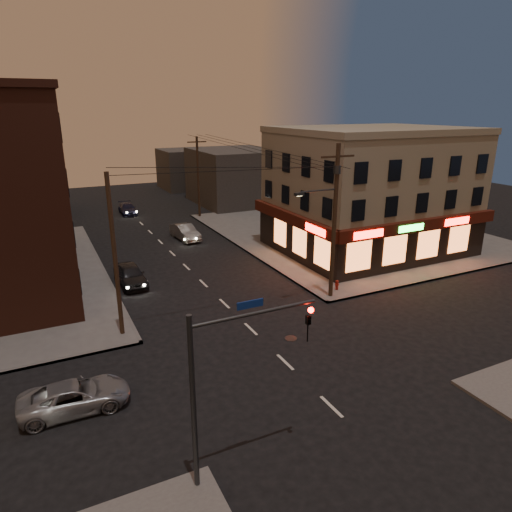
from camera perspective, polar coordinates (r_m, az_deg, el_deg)
ground at (r=23.61m, az=3.67°, el=-13.10°), size 120.00×120.00×0.00m
sidewalk_ne at (r=47.65m, az=11.19°, el=3.00°), size 24.00×28.00×0.15m
pizza_building at (r=41.02m, az=14.01°, el=7.94°), size 15.85×12.85×10.50m
bg_building_ne_a at (r=61.11m, az=-2.61°, el=9.90°), size 10.00×12.00×7.00m
bg_building_nw at (r=60.05m, az=-28.90°, el=8.03°), size 9.00×10.00×8.00m
bg_building_ne_b at (r=73.47m, az=-8.54°, el=10.72°), size 8.00×8.00×6.00m
utility_pole_main at (r=29.44m, az=9.64°, el=5.19°), size 4.20×0.44×10.00m
utility_pole_far at (r=52.81m, az=-7.23°, el=9.74°), size 0.26×0.26×9.00m
utility_pole_west at (r=25.32m, az=-17.23°, el=-0.12°), size 0.24×0.24×9.00m
traffic_signal at (r=15.05m, az=-4.14°, el=-14.36°), size 4.49×0.32×6.47m
suv_cross at (r=21.49m, az=-21.69°, el=-16.00°), size 4.54×2.21×1.24m
sedan_near at (r=34.01m, az=-15.45°, el=-2.26°), size 1.94×4.50×1.51m
sedan_mid at (r=44.57m, az=-8.86°, el=2.97°), size 1.99×4.61×1.47m
sedan_far at (r=56.94m, az=-15.76°, el=5.70°), size 1.87×4.38×1.26m
fire_hydrant at (r=32.12m, az=10.09°, el=-3.52°), size 0.31×0.31×0.69m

